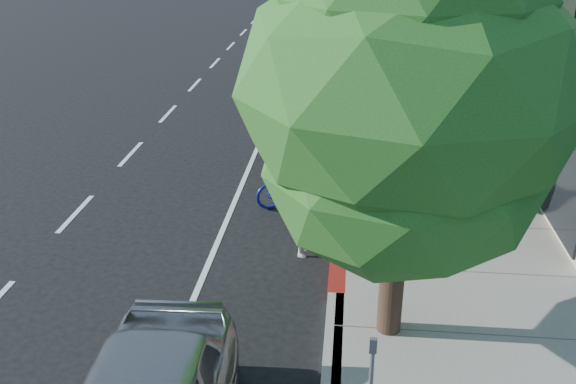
# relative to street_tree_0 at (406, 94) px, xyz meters

# --- Properties ---
(ground) EXTENTS (120.00, 120.00, 0.00)m
(ground) POSITION_rel_street_tree_0_xyz_m (-0.90, 2.00, -4.17)
(ground) COLOR black
(ground) RESTS_ON ground
(sidewalk) EXTENTS (4.60, 56.00, 0.15)m
(sidewalk) POSITION_rel_street_tree_0_xyz_m (1.40, 10.00, -4.09)
(sidewalk) COLOR gray
(sidewalk) RESTS_ON ground
(curb) EXTENTS (0.30, 56.00, 0.15)m
(curb) POSITION_rel_street_tree_0_xyz_m (-0.90, 10.00, -4.09)
(curb) COLOR #9E998E
(curb) RESTS_ON ground
(curb_red_segment) EXTENTS (0.32, 4.00, 0.15)m
(curb_red_segment) POSITION_rel_street_tree_0_xyz_m (-0.90, 3.00, -4.09)
(curb_red_segment) COLOR maroon
(curb_red_segment) RESTS_ON ground
(street_tree_0) EXTENTS (4.95, 4.95, 6.99)m
(street_tree_0) POSITION_rel_street_tree_0_xyz_m (0.00, 0.00, 0.00)
(street_tree_0) COLOR black
(street_tree_0) RESTS_ON ground
(street_tree_1) EXTENTS (4.92, 4.92, 7.11)m
(street_tree_1) POSITION_rel_street_tree_0_xyz_m (0.00, 6.00, 0.09)
(street_tree_1) COLOR black
(street_tree_1) RESTS_ON ground
(cyclist) EXTENTS (0.56, 0.69, 1.63)m
(cyclist) POSITION_rel_street_tree_0_xyz_m (-1.60, 2.66, -3.35)
(cyclist) COLOR silver
(cyclist) RESTS_ON ground
(bicycle) EXTENTS (2.08, 1.44, 1.04)m
(bicycle) POSITION_rel_street_tree_0_xyz_m (-2.00, 5.00, -3.65)
(bicycle) COLOR navy
(bicycle) RESTS_ON ground
(silver_suv) EXTENTS (3.11, 6.18, 1.68)m
(silver_suv) POSITION_rel_street_tree_0_xyz_m (-1.78, 10.00, -3.33)
(silver_suv) COLOR #999A9E
(silver_suv) RESTS_ON ground
(dark_sedan) EXTENTS (2.16, 5.09, 1.63)m
(dark_sedan) POSITION_rel_street_tree_0_xyz_m (-3.10, 15.03, -3.35)
(dark_sedan) COLOR black
(dark_sedan) RESTS_ON ground
(white_pickup) EXTENTS (2.85, 6.26, 1.78)m
(white_pickup) POSITION_rel_street_tree_0_xyz_m (-2.49, 23.00, -3.28)
(white_pickup) COLOR white
(white_pickup) RESTS_ON ground
(dark_suv_far) EXTENTS (2.13, 4.40, 1.45)m
(dark_suv_far) POSITION_rel_street_tree_0_xyz_m (-3.10, 30.00, -3.44)
(dark_suv_far) COLOR black
(dark_suv_far) RESTS_ON ground
(pedestrian) EXTENTS (0.84, 0.67, 1.66)m
(pedestrian) POSITION_rel_street_tree_0_xyz_m (0.62, 13.11, -3.19)
(pedestrian) COLOR black
(pedestrian) RESTS_ON sidewalk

